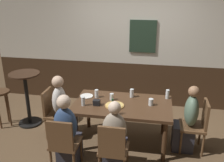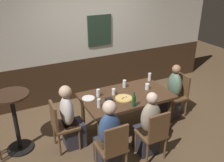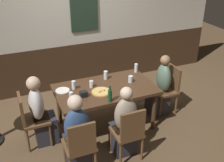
{
  "view_description": "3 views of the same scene",
  "coord_description": "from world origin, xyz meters",
  "px_view_note": "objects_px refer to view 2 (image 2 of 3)",
  "views": [
    {
      "loc": [
        0.51,
        -3.73,
        2.57
      ],
      "look_at": [
        -0.18,
        0.05,
        1.11
      ],
      "focal_mm": 40.53,
      "sensor_mm": 36.0,
      "label": 1
    },
    {
      "loc": [
        -1.97,
        -3.4,
        2.8
      ],
      "look_at": [
        -0.23,
        0.11,
        1.02
      ],
      "focal_mm": 39.45,
      "sensor_mm": 36.0,
      "label": 2
    },
    {
      "loc": [
        -1.42,
        -3.63,
        2.88
      ],
      "look_at": [
        0.11,
        -0.02,
        0.85
      ],
      "focal_mm": 44.17,
      "sensor_mm": 36.0,
      "label": 3
    }
  ],
  "objects_px": {
    "pint_glass_stout": "(147,87)",
    "highball_clear": "(114,92)",
    "person_head_east": "(172,96)",
    "beer_glass_half": "(124,84)",
    "chair_left_near": "(113,146)",
    "beer_bottle_green": "(134,101)",
    "chair_head_east": "(178,93)",
    "person_head_west": "(71,121)",
    "chair_head_west": "(61,123)",
    "person_left_near": "(108,140)",
    "side_bar_table": "(15,118)",
    "chair_mid_near": "(154,133)",
    "dining_table": "(126,99)",
    "person_mid_near": "(148,128)",
    "plate_white_large": "(88,98)",
    "pint_glass_amber": "(98,93)",
    "tumbler_water": "(99,104)",
    "condiment_caddy": "(109,101)",
    "pizza": "(124,98)",
    "pint_glass_pale": "(150,77)"
  },
  "relations": [
    {
      "from": "plate_white_large",
      "to": "chair_head_east",
      "type": "bearing_deg",
      "value": -5.3
    },
    {
      "from": "person_left_near",
      "to": "person_head_west",
      "type": "bearing_deg",
      "value": 115.79
    },
    {
      "from": "chair_left_near",
      "to": "beer_bottle_green",
      "type": "xyz_separation_m",
      "value": [
        0.62,
        0.47,
        0.35
      ]
    },
    {
      "from": "pint_glass_stout",
      "to": "plate_white_large",
      "type": "relative_size",
      "value": 0.51
    },
    {
      "from": "beer_glass_half",
      "to": "pint_glass_stout",
      "type": "xyz_separation_m",
      "value": [
        0.34,
        -0.27,
        -0.01
      ]
    },
    {
      "from": "chair_left_near",
      "to": "person_head_east",
      "type": "relative_size",
      "value": 0.78
    },
    {
      "from": "pint_glass_stout",
      "to": "condiment_caddy",
      "type": "distance_m",
      "value": 0.88
    },
    {
      "from": "chair_left_near",
      "to": "highball_clear",
      "type": "height_order",
      "value": "chair_left_near"
    },
    {
      "from": "chair_mid_near",
      "to": "person_head_west",
      "type": "distance_m",
      "value": 1.38
    },
    {
      "from": "person_head_west",
      "to": "tumbler_water",
      "type": "xyz_separation_m",
      "value": [
        0.44,
        -0.18,
        0.32
      ]
    },
    {
      "from": "pint_glass_stout",
      "to": "chair_mid_near",
      "type": "bearing_deg",
      "value": -117.01
    },
    {
      "from": "chair_head_east",
      "to": "person_head_west",
      "type": "height_order",
      "value": "person_head_west"
    },
    {
      "from": "person_left_near",
      "to": "chair_left_near",
      "type": "bearing_deg",
      "value": -90.0
    },
    {
      "from": "side_bar_table",
      "to": "highball_clear",
      "type": "bearing_deg",
      "value": -6.64
    },
    {
      "from": "person_mid_near",
      "to": "plate_white_large",
      "type": "xyz_separation_m",
      "value": [
        -0.66,
        0.9,
        0.27
      ]
    },
    {
      "from": "pizza",
      "to": "pint_glass_stout",
      "type": "bearing_deg",
      "value": 13.06
    },
    {
      "from": "chair_head_west",
      "to": "pint_glass_amber",
      "type": "relative_size",
      "value": 6.21
    },
    {
      "from": "chair_left_near",
      "to": "chair_mid_near",
      "type": "relative_size",
      "value": 1.0
    },
    {
      "from": "pint_glass_stout",
      "to": "highball_clear",
      "type": "bearing_deg",
      "value": 172.62
    },
    {
      "from": "highball_clear",
      "to": "tumbler_water",
      "type": "bearing_deg",
      "value": -145.07
    },
    {
      "from": "side_bar_table",
      "to": "condiment_caddy",
      "type": "bearing_deg",
      "value": -16.28
    },
    {
      "from": "chair_mid_near",
      "to": "chair_head_east",
      "type": "distance_m",
      "value": 1.51
    },
    {
      "from": "dining_table",
      "to": "pint_glass_amber",
      "type": "height_order",
      "value": "pint_glass_amber"
    },
    {
      "from": "person_head_east",
      "to": "side_bar_table",
      "type": "bearing_deg",
      "value": 174.11
    },
    {
      "from": "beer_bottle_green",
      "to": "pint_glass_pale",
      "type": "bearing_deg",
      "value": 42.44
    },
    {
      "from": "person_head_west",
      "to": "person_head_east",
      "type": "bearing_deg",
      "value": 0.0
    },
    {
      "from": "pizza",
      "to": "chair_left_near",
      "type": "bearing_deg",
      "value": -127.55
    },
    {
      "from": "person_left_near",
      "to": "highball_clear",
      "type": "bearing_deg",
      "value": 58.6
    },
    {
      "from": "chair_head_west",
      "to": "person_mid_near",
      "type": "height_order",
      "value": "person_mid_near"
    },
    {
      "from": "chair_head_west",
      "to": "beer_glass_half",
      "type": "distance_m",
      "value": 1.41
    },
    {
      "from": "pint_glass_pale",
      "to": "chair_head_east",
      "type": "bearing_deg",
      "value": -34.7
    },
    {
      "from": "beer_bottle_green",
      "to": "chair_head_east",
      "type": "bearing_deg",
      "value": 17.43
    },
    {
      "from": "chair_head_west",
      "to": "person_head_east",
      "type": "height_order",
      "value": "person_head_east"
    },
    {
      "from": "beer_glass_half",
      "to": "dining_table",
      "type": "bearing_deg",
      "value": -112.91
    },
    {
      "from": "person_head_east",
      "to": "pint_glass_amber",
      "type": "distance_m",
      "value": 1.58
    },
    {
      "from": "chair_head_east",
      "to": "beer_glass_half",
      "type": "xyz_separation_m",
      "value": [
        -1.1,
        0.29,
        0.31
      ]
    },
    {
      "from": "person_head_east",
      "to": "beer_glass_half",
      "type": "height_order",
      "value": "person_head_east"
    },
    {
      "from": "person_left_near",
      "to": "side_bar_table",
      "type": "xyz_separation_m",
      "value": [
        -1.17,
        1.03,
        0.12
      ]
    },
    {
      "from": "chair_left_near",
      "to": "pint_glass_amber",
      "type": "relative_size",
      "value": 6.21
    },
    {
      "from": "beer_glass_half",
      "to": "pint_glass_amber",
      "type": "bearing_deg",
      "value": -168.26
    },
    {
      "from": "person_left_near",
      "to": "pint_glass_stout",
      "type": "bearing_deg",
      "value": 32.54
    },
    {
      "from": "chair_head_east",
      "to": "pint_glass_amber",
      "type": "bearing_deg",
      "value": 174.47
    },
    {
      "from": "chair_left_near",
      "to": "chair_head_west",
      "type": "bearing_deg",
      "value": 120.03
    },
    {
      "from": "dining_table",
      "to": "person_mid_near",
      "type": "height_order",
      "value": "person_mid_near"
    },
    {
      "from": "beer_glass_half",
      "to": "person_left_near",
      "type": "bearing_deg",
      "value": -129.3
    },
    {
      "from": "pizza",
      "to": "tumbler_water",
      "type": "height_order",
      "value": "tumbler_water"
    },
    {
      "from": "chair_mid_near",
      "to": "person_head_west",
      "type": "height_order",
      "value": "person_head_west"
    },
    {
      "from": "tumbler_water",
      "to": "side_bar_table",
      "type": "bearing_deg",
      "value": 159.01
    },
    {
      "from": "person_left_near",
      "to": "beer_bottle_green",
      "type": "bearing_deg",
      "value": 26.93
    },
    {
      "from": "chair_head_west",
      "to": "person_left_near",
      "type": "distance_m",
      "value": 0.89
    }
  ]
}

